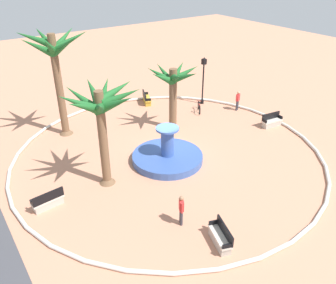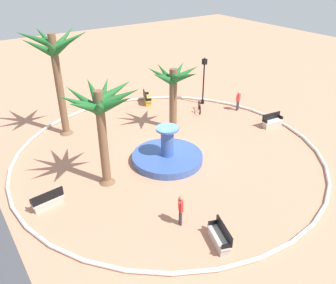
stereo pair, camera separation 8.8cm
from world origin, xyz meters
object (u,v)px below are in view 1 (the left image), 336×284
object	(u,v)px
bench_east	(220,238)
lamppost	(203,77)
bench_west	(48,202)
bench_north	(272,122)
palm_tree_mid_plaza	(173,85)
person_cyclist_helmet	(238,100)
palm_tree_by_curb	(101,110)
bench_southeast	(147,99)
person_cyclist_photo	(181,209)
bicycle_red_frame	(199,107)
fountain	(167,156)
palm_tree_near_fountain	(55,59)

from	to	relation	value
bench_east	lamppost	xyz separation A→B (m)	(12.97, -9.75, 1.99)
bench_west	bench_north	world-z (taller)	same
palm_tree_mid_plaza	person_cyclist_helmet	bearing A→B (deg)	-93.07
palm_tree_by_curb	bench_southeast	bearing A→B (deg)	-42.65
palm_tree_by_curb	bench_east	bearing A→B (deg)	-164.62
bench_east	person_cyclist_photo	size ratio (longest dim) A/B	1.03
palm_tree_mid_plaza	bicycle_red_frame	distance (m)	4.68
bench_east	bicycle_red_frame	xyz separation A→B (m)	(11.80, -8.46, 0.04)
palm_tree_by_curb	bench_west	world-z (taller)	palm_tree_by_curb
palm_tree_by_curb	bicycle_red_frame	xyz separation A→B (m)	(4.66, -10.42, -4.00)
bench_west	bench_southeast	distance (m)	14.36
bench_north	bicycle_red_frame	bearing A→B (deg)	27.65
palm_tree_mid_plaza	bench_southeast	size ratio (longest dim) A/B	2.82
fountain	palm_tree_near_fountain	xyz separation A→B (m)	(7.13, 3.80, 5.04)
bench_north	lamppost	world-z (taller)	lamppost
lamppost	person_cyclist_helmet	world-z (taller)	lamppost
bench_east	bench_north	xyz separation A→B (m)	(6.67, -11.15, 0.00)
bench_southeast	lamppost	size ratio (longest dim) A/B	0.42
bench_east	lamppost	world-z (taller)	lamppost
bench_east	bench_southeast	size ratio (longest dim) A/B	1.00
palm_tree_near_fountain	bench_east	xyz separation A→B (m)	(-14.19, -1.73, -5.02)
palm_tree_near_fountain	fountain	bearing A→B (deg)	-151.92
palm_tree_by_curb	lamppost	size ratio (longest dim) A/B	1.43
palm_tree_near_fountain	bicycle_red_frame	size ratio (longest dim) A/B	4.93
bench_east	person_cyclist_photo	xyz separation A→B (m)	(2.05, 0.64, 0.56)
palm_tree_near_fountain	person_cyclist_helmet	xyz separation A→B (m)	(-3.92, -12.92, -4.46)
fountain	bench_east	size ratio (longest dim) A/B	2.59
palm_tree_mid_plaza	bicycle_red_frame	size ratio (longest dim) A/B	3.21
bench_west	fountain	bearing A→B (deg)	-88.43
palm_tree_near_fountain	bicycle_red_frame	bearing A→B (deg)	-103.22
palm_tree_mid_plaza	person_cyclist_photo	world-z (taller)	palm_tree_mid_plaza
bench_southeast	person_cyclist_helmet	bearing A→B (deg)	-135.87
palm_tree_near_fountain	bicycle_red_frame	xyz separation A→B (m)	(-2.39, -10.19, -4.98)
palm_tree_by_curb	palm_tree_mid_plaza	bearing A→B (deg)	-63.61
bench_southeast	person_cyclist_photo	size ratio (longest dim) A/B	1.03
lamppost	bench_southeast	bearing A→B (deg)	54.49
palm_tree_near_fountain	person_cyclist_helmet	distance (m)	14.22
palm_tree_mid_plaza	bench_north	distance (m)	7.87
palm_tree_by_curb	bench_north	world-z (taller)	palm_tree_by_curb
bench_east	bench_west	distance (m)	8.73
palm_tree_mid_plaza	lamppost	size ratio (longest dim) A/B	1.18
bench_north	fountain	bearing A→B (deg)	87.47
bench_southeast	person_cyclist_helmet	xyz separation A→B (m)	(-5.43, -5.27, 0.56)
palm_tree_by_curb	person_cyclist_photo	bearing A→B (deg)	-165.38
person_cyclist_helmet	bicycle_red_frame	bearing A→B (deg)	60.81
lamppost	bicycle_red_frame	xyz separation A→B (m)	(-1.17, 1.29, -1.95)
palm_tree_mid_plaza	lamppost	xyz separation A→B (m)	(2.36, -4.74, -0.98)
person_cyclist_helmet	bench_west	bearing A→B (deg)	101.63
bench_east	person_cyclist_helmet	size ratio (longest dim) A/B	1.04
lamppost	palm_tree_by_curb	bearing A→B (deg)	116.44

